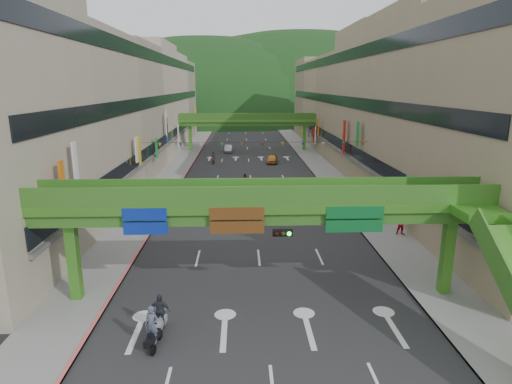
# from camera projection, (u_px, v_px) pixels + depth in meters

# --- Properties ---
(ground) EXTENTS (320.00, 320.00, 0.00)m
(ground) POSITION_uv_depth(u_px,v_px,m) (269.00, 359.00, 19.94)
(ground) COLOR black
(ground) RESTS_ON ground
(road_slab) EXTENTS (18.00, 140.00, 0.02)m
(road_slab) POSITION_uv_depth(u_px,v_px,m) (249.00, 164.00, 68.39)
(road_slab) COLOR #28282B
(road_slab) RESTS_ON ground
(sidewalk_left) EXTENTS (4.00, 140.00, 0.15)m
(sidewalk_left) POSITION_uv_depth(u_px,v_px,m) (180.00, 164.00, 68.00)
(sidewalk_left) COLOR gray
(sidewalk_left) RESTS_ON ground
(sidewalk_right) EXTENTS (4.00, 140.00, 0.15)m
(sidewalk_right) POSITION_uv_depth(u_px,v_px,m) (317.00, 164.00, 68.75)
(sidewalk_right) COLOR gray
(sidewalk_right) RESTS_ON ground
(curb_left) EXTENTS (0.20, 140.00, 0.18)m
(curb_left) POSITION_uv_depth(u_px,v_px,m) (192.00, 164.00, 68.06)
(curb_left) COLOR #CC5959
(curb_left) RESTS_ON ground
(curb_right) EXTENTS (0.20, 140.00, 0.18)m
(curb_right) POSITION_uv_depth(u_px,v_px,m) (306.00, 164.00, 68.68)
(curb_right) COLOR gray
(curb_right) RESTS_ON ground
(building_row_left) EXTENTS (12.80, 95.00, 19.00)m
(building_row_left) POSITION_uv_depth(u_px,v_px,m) (125.00, 104.00, 65.45)
(building_row_left) COLOR #9E937F
(building_row_left) RESTS_ON ground
(building_row_right) EXTENTS (12.80, 95.00, 19.00)m
(building_row_right) POSITION_uv_depth(u_px,v_px,m) (370.00, 104.00, 66.72)
(building_row_right) COLOR gray
(building_row_right) RESTS_ON ground
(overpass_near) EXTENTS (28.00, 12.27, 7.10)m
(overpass_near) POSITION_uv_depth(u_px,v_px,m) (280.00, 217.00, 23.91)
(overpass_near) COLOR #4C9E2D
(overpass_near) RESTS_ON ground
(overpass_far) EXTENTS (28.00, 2.20, 7.10)m
(overpass_far) POSITION_uv_depth(u_px,v_px,m) (247.00, 122.00, 81.61)
(overpass_far) COLOR #4C9E2D
(overpass_far) RESTS_ON ground
(hill_left) EXTENTS (168.00, 140.00, 112.00)m
(hill_left) POSITION_uv_depth(u_px,v_px,m) (207.00, 116.00, 174.49)
(hill_left) COLOR #1C4419
(hill_left) RESTS_ON ground
(hill_right) EXTENTS (208.00, 176.00, 128.00)m
(hill_right) POSITION_uv_depth(u_px,v_px,m) (298.00, 113.00, 195.23)
(hill_right) COLOR #1C4419
(hill_right) RESTS_ON ground
(bunting_string) EXTENTS (26.00, 0.36, 0.47)m
(bunting_string) POSITION_uv_depth(u_px,v_px,m) (252.00, 144.00, 47.56)
(bunting_string) COLOR black
(bunting_string) RESTS_ON ground
(scooter_rider_near) EXTENTS (0.79, 1.58, 2.22)m
(scooter_rider_near) POSITION_uv_depth(u_px,v_px,m) (152.00, 329.00, 20.46)
(scooter_rider_near) COLOR black
(scooter_rider_near) RESTS_ON ground
(scooter_rider_mid) EXTENTS (0.85, 1.58, 1.86)m
(scooter_rider_mid) POSITION_uv_depth(u_px,v_px,m) (245.00, 181.00, 52.56)
(scooter_rider_mid) COLOR black
(scooter_rider_mid) RESTS_ON ground
(scooter_rider_left) EXTENTS (1.14, 1.60, 2.20)m
(scooter_rider_left) POSITION_uv_depth(u_px,v_px,m) (160.00, 314.00, 21.70)
(scooter_rider_left) COLOR gray
(scooter_rider_left) RESTS_ON ground
(scooter_rider_far) EXTENTS (0.84, 1.60, 1.99)m
(scooter_rider_far) POSITION_uv_depth(u_px,v_px,m) (213.00, 158.00, 68.87)
(scooter_rider_far) COLOR maroon
(scooter_rider_far) RESTS_ON ground
(parked_scooter_row) EXTENTS (1.60, 9.35, 1.08)m
(parked_scooter_row) POSITION_uv_depth(u_px,v_px,m) (342.00, 208.00, 42.57)
(parked_scooter_row) COLOR black
(parked_scooter_row) RESTS_ON ground
(car_silver) EXTENTS (1.48, 4.11, 1.35)m
(car_silver) POSITION_uv_depth(u_px,v_px,m) (229.00, 149.00, 80.74)
(car_silver) COLOR #A1A2A9
(car_silver) RESTS_ON ground
(car_yellow) EXTENTS (2.24, 4.37, 1.42)m
(car_yellow) POSITION_uv_depth(u_px,v_px,m) (272.00, 159.00, 69.54)
(car_yellow) COLOR orange
(car_yellow) RESTS_ON ground
(pedestrian_red) EXTENTS (0.95, 0.76, 1.88)m
(pedestrian_red) POSITION_uv_depth(u_px,v_px,m) (402.00, 226.00, 35.80)
(pedestrian_red) COLOR #B60724
(pedestrian_red) RESTS_ON ground
(pedestrian_dark) EXTENTS (0.97, 0.78, 1.54)m
(pedestrian_dark) POSITION_uv_depth(u_px,v_px,m) (344.00, 196.00, 45.92)
(pedestrian_dark) COLOR #232229
(pedestrian_dark) RESTS_ON ground
(pedestrian_blue) EXTENTS (0.92, 0.70, 1.76)m
(pedestrian_blue) POSITION_uv_depth(u_px,v_px,m) (370.00, 198.00, 44.74)
(pedestrian_blue) COLOR #2B3053
(pedestrian_blue) RESTS_ON ground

